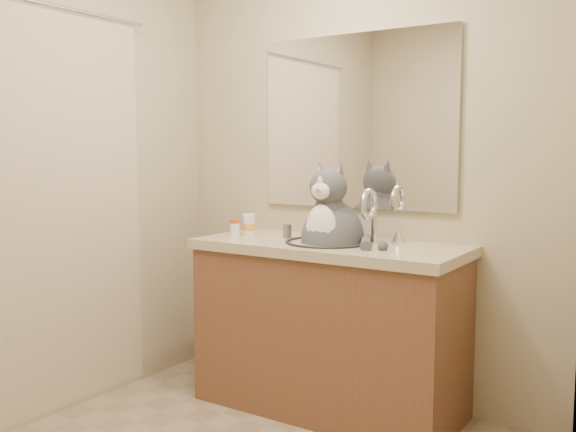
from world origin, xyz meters
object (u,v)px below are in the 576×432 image
Objects in this scene: cat at (332,235)px; pill_bottle_redcap at (235,228)px; pill_bottle_orange at (249,225)px; grey_canister at (287,231)px.

cat is 6.86× the size of pill_bottle_redcap.
pill_bottle_redcap is 0.08m from pill_bottle_orange.
cat is 8.60× the size of grey_canister.
cat reaches higher than pill_bottle_orange.
pill_bottle_orange is 0.23m from grey_canister.
cat is at bearing 2.06° from pill_bottle_orange.
pill_bottle_orange is at bearing 58.11° from pill_bottle_redcap.
pill_bottle_redcap is at bearing -121.89° from pill_bottle_orange.
cat is 0.54m from pill_bottle_redcap.
pill_bottle_orange is at bearing -172.58° from grey_canister.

